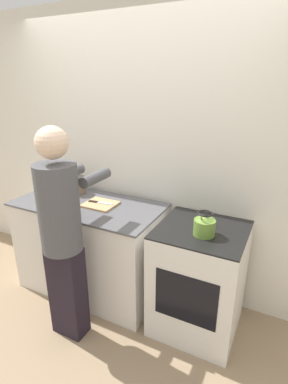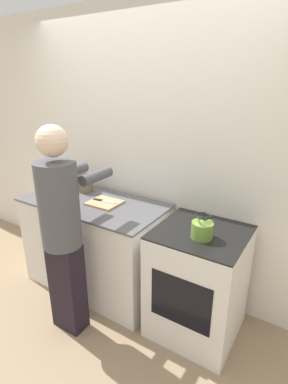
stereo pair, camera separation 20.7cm
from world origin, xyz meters
TOP-DOWN VIEW (x-y plane):
  - ground_plane at (0.00, 0.00)m, footprint 12.00×12.00m
  - wall_back at (0.00, 0.73)m, footprint 8.00×0.05m
  - counter at (-0.37, 0.33)m, footprint 1.36×0.69m
  - oven at (0.71, 0.32)m, footprint 0.66×0.64m
  - person at (-0.19, -0.20)m, footprint 0.34×0.58m
  - cutting_board at (-0.24, 0.35)m, footprint 0.28×0.25m
  - knife at (-0.25, 0.36)m, footprint 0.24×0.06m
  - kettle at (0.74, 0.23)m, footprint 0.16×0.16m
  - bowl_prep at (-0.79, 0.33)m, footprint 0.15×0.15m
  - canister_jar at (-0.62, 0.50)m, footprint 0.16×0.16m

SIDE VIEW (x-z plane):
  - ground_plane at x=0.00m, z-range 0.00..0.00m
  - counter at x=-0.37m, z-range 0.00..0.91m
  - oven at x=0.71m, z-range 0.00..0.91m
  - cutting_board at x=-0.24m, z-range 0.91..0.92m
  - knife at x=-0.25m, z-range 0.92..0.93m
  - person at x=-0.19m, z-range 0.09..1.77m
  - bowl_prep at x=-0.79m, z-range 0.91..0.98m
  - kettle at x=0.74m, z-range 0.89..1.07m
  - canister_jar at x=-0.62m, z-range 0.91..1.08m
  - wall_back at x=0.00m, z-range 0.00..2.60m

